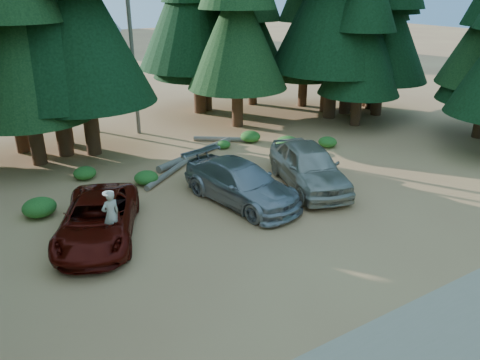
{
  "coord_description": "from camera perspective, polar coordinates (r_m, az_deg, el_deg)",
  "views": [
    {
      "loc": [
        -8.02,
        -11.38,
        8.24
      ],
      "look_at": [
        0.61,
        2.71,
        1.25
      ],
      "focal_mm": 35.0,
      "sensor_mm": 36.0,
      "label": 1
    }
  ],
  "objects": [
    {
      "name": "silver_minivan_center",
      "position": [
        18.8,
        0.11,
        -0.36
      ],
      "size": [
        3.26,
        5.89,
        1.61
      ],
      "primitive_type": "imported",
      "rotation": [
        0.0,
        0.0,
        0.19
      ],
      "color": "#929599",
      "rests_on": "ground"
    },
    {
      "name": "shrub_far_right",
      "position": [
        25.22,
        5.8,
        4.55
      ],
      "size": [
        1.22,
        1.22,
        0.67
      ],
      "primitive_type": "ellipsoid",
      "color": "#1F5C1B",
      "rests_on": "ground"
    },
    {
      "name": "shrub_center_right",
      "position": [
        25.23,
        -2.02,
        4.35
      ],
      "size": [
        0.75,
        0.75,
        0.41
      ],
      "primitive_type": "ellipsoid",
      "color": "#1F5C1B",
      "rests_on": "ground"
    },
    {
      "name": "shrub_far_left",
      "position": [
        19.4,
        -23.26,
        -3.08
      ],
      "size": [
        1.26,
        1.26,
        0.69
      ],
      "primitive_type": "ellipsoid",
      "color": "#1F5C1B",
      "rests_on": "ground"
    },
    {
      "name": "shrub_edge_east",
      "position": [
        25.84,
        10.63,
        4.58
      ],
      "size": [
        1.0,
        1.0,
        0.55
      ],
      "primitive_type": "ellipsoid",
      "color": "#1F5C1B",
      "rests_on": "ground"
    },
    {
      "name": "log_left",
      "position": [
        21.78,
        -8.74,
        0.8
      ],
      "size": [
        3.12,
        2.42,
        0.26
      ],
      "primitive_type": "cylinder",
      "rotation": [
        0.0,
        1.57,
        0.64
      ],
      "color": "#655B50",
      "rests_on": "ground"
    },
    {
      "name": "ground",
      "position": [
        16.18,
        3.19,
        -7.73
      ],
      "size": [
        160.0,
        160.0,
        0.0
      ],
      "primitive_type": "plane",
      "color": "#B1724B",
      "rests_on": "ground"
    },
    {
      "name": "silver_minivan_right",
      "position": [
        20.41,
        8.37,
        1.72
      ],
      "size": [
        3.78,
        5.93,
        1.88
      ],
      "primitive_type": "imported",
      "rotation": [
        0.0,
        0.0,
        -0.31
      ],
      "color": "#AAA697",
      "rests_on": "ground"
    },
    {
      "name": "log_right",
      "position": [
        24.03,
        -5.34,
        3.22
      ],
      "size": [
        5.17,
        2.49,
        0.35
      ],
      "primitive_type": "cylinder",
      "rotation": [
        0.0,
        1.57,
        0.41
      ],
      "color": "#655B50",
      "rests_on": "ground"
    },
    {
      "name": "log_mid",
      "position": [
        26.36,
        -2.13,
        5.01
      ],
      "size": [
        2.79,
        2.14,
        0.27
      ],
      "primitive_type": "cylinder",
      "rotation": [
        0.0,
        1.57,
        -0.63
      ],
      "color": "#655B50",
      "rests_on": "ground"
    },
    {
      "name": "snag_front",
      "position": [
        27.43,
        -13.28,
        17.68
      ],
      "size": [
        0.24,
        0.24,
        12.0
      ],
      "primitive_type": "cylinder",
      "color": "#655B50",
      "rests_on": "ground"
    },
    {
      "name": "shrub_center_left",
      "position": [
        21.05,
        -11.36,
        0.27
      ],
      "size": [
        1.06,
        1.06,
        0.58
      ],
      "primitive_type": "ellipsoid",
      "color": "#1F5C1B",
      "rests_on": "ground"
    },
    {
      "name": "shrub_right",
      "position": [
        26.24,
        1.28,
        5.33
      ],
      "size": [
        1.11,
        1.11,
        0.61
      ],
      "primitive_type": "ellipsoid",
      "color": "#1F5C1B",
      "rests_on": "ground"
    },
    {
      "name": "forest_belt_north",
      "position": [
        28.78,
        -14.04,
        5.6
      ],
      "size": [
        36.0,
        7.0,
        22.0
      ],
      "primitive_type": null,
      "color": "black",
      "rests_on": "ground"
    },
    {
      "name": "red_pickup",
      "position": [
        16.85,
        -16.94,
        -4.6
      ],
      "size": [
        4.38,
        5.82,
        1.47
      ],
      "primitive_type": "imported",
      "rotation": [
        0.0,
        0.0,
        -0.42
      ],
      "color": "#520D07",
      "rests_on": "ground"
    },
    {
      "name": "frisbee_player",
      "position": [
        15.84,
        -15.46,
        -4.08
      ],
      "size": [
        0.69,
        0.53,
        1.69
      ],
      "rotation": [
        0.0,
        0.0,
        3.36
      ],
      "color": "beige",
      "rests_on": "ground"
    },
    {
      "name": "forest_belt_east",
      "position": [
        29.29,
        24.3,
        4.53
      ],
      "size": [
        6.0,
        22.0,
        22.0
      ],
      "primitive_type": null,
      "color": "black",
      "rests_on": "ground"
    },
    {
      "name": "shrub_left",
      "position": [
        22.33,
        -18.39,
        0.82
      ],
      "size": [
        1.01,
        1.01,
        0.56
      ],
      "primitive_type": "ellipsoid",
      "color": "#1F5C1B",
      "rests_on": "ground"
    },
    {
      "name": "snag_back",
      "position": [
        28.4,
        -18.06,
        15.32
      ],
      "size": [
        0.2,
        0.2,
        10.0
      ],
      "primitive_type": "cylinder",
      "color": "#655B50",
      "rests_on": "ground"
    }
  ]
}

